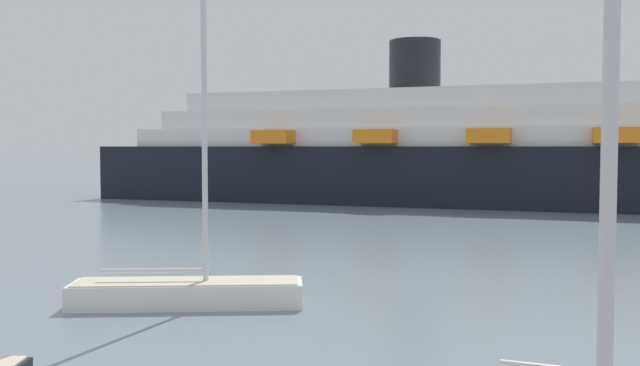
{
  "coord_description": "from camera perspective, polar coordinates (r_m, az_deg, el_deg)",
  "views": [
    {
      "loc": [
        6.73,
        -6.67,
        4.75
      ],
      "look_at": [
        0.0,
        16.96,
        3.47
      ],
      "focal_mm": 38.93,
      "sensor_mm": 36.0,
      "label": 1
    }
  ],
  "objects": [
    {
      "name": "sailboat_4",
      "position": [
        21.26,
        -10.82,
        -8.38
      ],
      "size": [
        6.98,
        3.7,
        11.44
      ],
      "rotation": [
        0.0,
        0.0,
        0.33
      ],
      "color": "white",
      "rests_on": "ground_plane"
    },
    {
      "name": "cruise_ship",
      "position": [
        59.06,
        22.63,
        2.4
      ],
      "size": [
        87.47,
        18.09,
        13.81
      ],
      "rotation": [
        0.0,
        0.0,
        -0.06
      ],
      "color": "black",
      "rests_on": "ground_plane"
    }
  ]
}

